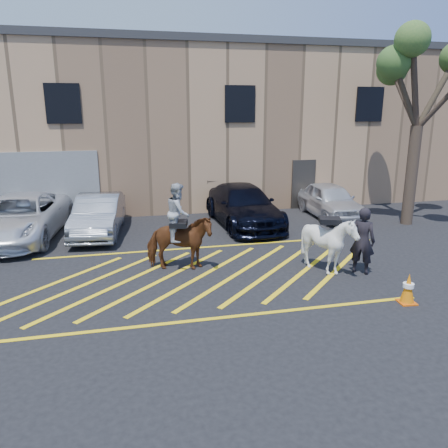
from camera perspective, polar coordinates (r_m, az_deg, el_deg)
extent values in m
plane|color=black|center=(12.24, -3.22, -6.33)|extent=(90.00, 90.00, 0.00)
imported|color=white|center=(16.66, -25.11, 0.76)|extent=(3.15, 5.76, 1.53)
imported|color=gray|center=(16.33, -16.05, 1.14)|extent=(1.94, 4.44, 1.42)
imported|color=black|center=(17.03, 2.52, 2.43)|extent=(2.34, 5.30, 1.51)
imported|color=silver|center=(18.78, 13.68, 3.03)|extent=(1.80, 4.20, 1.41)
imported|color=black|center=(12.48, 17.62, -2.09)|extent=(0.80, 0.78, 1.86)
cube|color=tan|center=(23.35, -8.56, 12.44)|extent=(32.00, 10.00, 7.00)
cube|color=#2D2D30|center=(23.49, -8.93, 21.36)|extent=(32.20, 10.20, 0.30)
cube|color=black|center=(18.33, -20.29, 14.54)|extent=(1.30, 0.08, 1.50)
cube|color=black|center=(18.86, 2.10, 15.40)|extent=(1.30, 0.08, 1.50)
cube|color=black|center=(21.23, 18.48, 14.61)|extent=(1.30, 0.08, 1.50)
cube|color=#38332D|center=(20.13, 10.31, 5.12)|extent=(1.10, 0.08, 2.20)
cube|color=yellow|center=(12.03, -23.28, -7.94)|extent=(4.20, 4.20, 0.01)
cube|color=yellow|center=(11.87, -18.26, -7.75)|extent=(4.20, 4.20, 0.01)
cube|color=yellow|center=(11.81, -13.14, -7.50)|extent=(4.20, 4.20, 0.01)
cube|color=yellow|center=(11.84, -8.02, -7.18)|extent=(4.20, 4.20, 0.01)
cube|color=yellow|center=(11.96, -2.98, -6.81)|extent=(4.20, 4.20, 0.01)
cube|color=yellow|center=(12.17, 1.93, -6.41)|extent=(4.20, 4.20, 0.01)
cube|color=yellow|center=(12.47, 6.62, -5.97)|extent=(4.20, 4.20, 0.01)
cube|color=yellow|center=(12.84, 11.06, -5.53)|extent=(4.20, 4.20, 0.01)
cube|color=yellow|center=(13.29, 15.22, -5.08)|extent=(4.20, 4.20, 0.01)
cube|color=yellow|center=(14.28, -4.75, -3.19)|extent=(9.50, 0.12, 0.01)
cube|color=yellow|center=(9.72, -0.31, -12.13)|extent=(9.50, 0.12, 0.01)
imported|color=#603016|center=(12.24, -5.88, -2.46)|extent=(2.02, 1.26, 1.58)
imported|color=#9FA2A9|center=(12.01, -5.99, 1.54)|extent=(0.77, 0.90, 1.61)
cube|color=black|center=(12.09, -5.95, 0.04)|extent=(0.58, 0.65, 0.14)
imported|color=silver|center=(12.28, 13.48, -2.51)|extent=(1.76, 1.87, 1.68)
cube|color=black|center=(12.11, 13.67, 0.45)|extent=(0.67, 0.61, 0.14)
cube|color=#DF5209|center=(11.25, 22.73, -9.40)|extent=(0.41, 0.41, 0.03)
cone|color=orange|center=(11.12, 22.92, -7.68)|extent=(0.32, 0.32, 0.70)
cylinder|color=white|center=(11.10, 22.95, -7.39)|extent=(0.25, 0.25, 0.10)
cylinder|color=#48362B|center=(18.39, 23.27, 5.78)|extent=(0.44, 0.44, 3.80)
cylinder|color=#433A29|center=(18.81, 26.00, 15.11)|extent=(1.76, 0.51, 2.68)
cylinder|color=#49372C|center=(18.88, 22.44, 14.95)|extent=(0.33, 1.88, 2.34)
cylinder|color=#4A3D2D|center=(17.87, 22.62, 15.14)|extent=(1.40, 0.20, 2.39)
cylinder|color=#4C3B2E|center=(17.85, 26.48, 13.92)|extent=(0.78, 1.62, 1.96)
cylinder|color=#47342B|center=(17.73, 23.64, 16.21)|extent=(1.16, 0.77, 3.11)
sphere|color=#446D2E|center=(19.60, 21.08, 18.27)|extent=(1.20, 1.20, 1.20)
sphere|color=#3D622A|center=(17.59, 21.30, 19.05)|extent=(1.20, 1.20, 1.20)
sphere|color=#587331|center=(17.37, 23.40, 21.29)|extent=(1.20, 1.20, 1.20)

